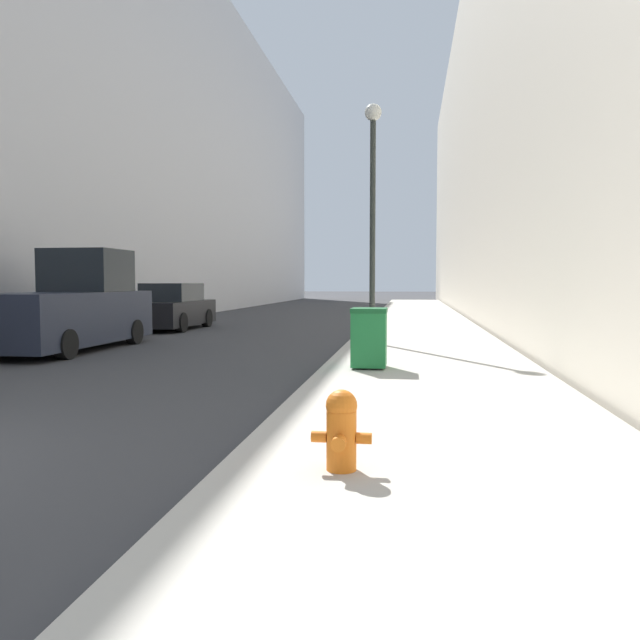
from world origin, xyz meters
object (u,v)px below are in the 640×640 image
fire_hydrant (341,428)px  pickup_truck (72,308)px  trash_bin (369,337)px  lamppost (373,199)px  parked_sedan_near (173,308)px

fire_hydrant → pickup_truck: (-7.50, 9.09, 0.52)m
fire_hydrant → trash_bin: bearing=91.7°
fire_hydrant → lamppost: lamppost is taller
lamppost → pickup_truck: 7.67m
trash_bin → lamppost: bearing=92.8°
lamppost → pickup_truck: size_ratio=1.08×
parked_sedan_near → trash_bin: bearing=-52.7°
fire_hydrant → lamppost: size_ratio=0.11×
fire_hydrant → pickup_truck: size_ratio=0.12×
lamppost → trash_bin: bearing=-87.2°
fire_hydrant → trash_bin: 5.89m
fire_hydrant → trash_bin: size_ratio=0.62×
fire_hydrant → parked_sedan_near: (-7.55, 15.59, 0.25)m
trash_bin → parked_sedan_near: parked_sedan_near is taller
parked_sedan_near → fire_hydrant: bearing=-64.1°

